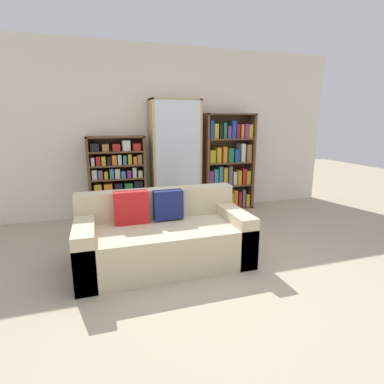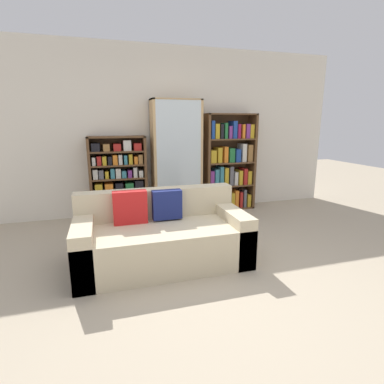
# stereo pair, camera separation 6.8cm
# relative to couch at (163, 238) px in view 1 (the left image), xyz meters

# --- Properties ---
(ground_plane) EXTENTS (16.00, 16.00, 0.00)m
(ground_plane) POSITION_rel_couch_xyz_m (0.41, -0.72, -0.28)
(ground_plane) COLOR tan
(wall_back) EXTENTS (6.20, 0.06, 2.70)m
(wall_back) POSITION_rel_couch_xyz_m (0.41, 1.97, 1.07)
(wall_back) COLOR silver
(wall_back) RESTS_ON ground
(couch) EXTENTS (1.80, 0.87, 0.80)m
(couch) POSITION_rel_couch_xyz_m (0.00, 0.00, 0.00)
(couch) COLOR beige
(couch) RESTS_ON ground
(bookshelf_left) EXTENTS (0.87, 0.32, 1.30)m
(bookshelf_left) POSITION_rel_couch_xyz_m (-0.34, 1.76, 0.34)
(bookshelf_left) COLOR brown
(bookshelf_left) RESTS_ON ground
(display_cabinet) EXTENTS (0.80, 0.36, 1.86)m
(display_cabinet) POSITION_rel_couch_xyz_m (0.60, 1.74, 0.64)
(display_cabinet) COLOR tan
(display_cabinet) RESTS_ON ground
(bookshelf_right) EXTENTS (0.89, 0.32, 1.65)m
(bookshelf_right) POSITION_rel_couch_xyz_m (1.55, 1.76, 0.50)
(bookshelf_right) COLOR brown
(bookshelf_right) RESTS_ON ground
(wine_bottle) EXTENTS (0.08, 0.08, 0.39)m
(wine_bottle) POSITION_rel_couch_xyz_m (0.93, 1.40, -0.13)
(wine_bottle) COLOR black
(wine_bottle) RESTS_ON ground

